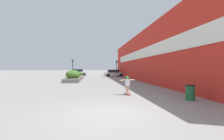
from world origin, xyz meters
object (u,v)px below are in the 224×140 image
Objects in this scene: skateboard at (127,94)px; car_leftmost at (139,72)px; traffic_light_right at (117,66)px; trash_bin at (190,93)px; traffic_light_left at (73,65)px; skateboarder at (127,83)px; car_center_right at (114,73)px; car_center_left at (78,72)px.

car_leftmost reaches higher than skateboard.
skateboard is 19.71m from traffic_light_right.
car_leftmost is 8.87m from traffic_light_right.
trash_bin is 22.70m from traffic_light_left.
skateboarder is 0.26× the size of car_center_right.
traffic_light_left is at bearing -3.34° from car_center_left.
car_center_right is at bearing 66.18° from skateboarder.
skateboarder reaches higher than trash_bin.
traffic_light_right is (2.46, 19.44, 1.44)m from skateboarder.
traffic_light_right is at bearing 64.91° from skateboarder.
car_center_left is at bearing 106.92° from trash_bin.
trash_bin is at bearing 16.92° from car_center_left.
car_center_right reaches higher than car_leftmost.
trash_bin is 0.25× the size of traffic_light_right.
car_center_left is (-5.44, 25.61, 0.74)m from skateboard.
car_center_left is at bearing 84.12° from skateboard.
car_leftmost is at bearing 52.95° from skateboarder.
traffic_light_left reaches higher than car_center_left.
traffic_light_left is at bearing -175.86° from traffic_light_right.
trash_bin is 0.20× the size of car_center_left.
skateboard is at bearing 160.82° from car_leftmost.
trash_bin is 28.87m from car_center_left.
car_center_right is 3.57m from traffic_light_right.
car_center_right is at bearing 69.50° from car_center_left.
skateboarder reaches higher than skateboard.
traffic_light_left is (-8.80, 20.84, 1.85)m from trash_bin.
car_center_left reaches higher than skateboarder.
car_center_right is (2.37, 22.69, -0.02)m from skateboarder.
traffic_light_right reaches higher than car_leftmost.
traffic_light_right is (-6.38, -5.99, 1.48)m from car_leftmost.
car_center_left is 8.34m from car_center_right.
car_leftmost is 14.29m from car_center_left.
skateboarder is at bearing 45.57° from skateboard.
skateboarder is (0.00, 0.00, 0.71)m from skateboard.
traffic_light_right reaches higher than trash_bin.
skateboard is 26.19m from car_center_left.
skateboarder is at bearing -97.22° from traffic_light_right.
car_center_left is (-5.44, 25.61, 0.03)m from skateboarder.
skateboarder is 0.30× the size of car_leftmost.
car_center_left reaches higher than car_center_right.
traffic_light_right is (2.46, 19.44, 2.15)m from skateboard.
skateboard is at bearing -72.79° from traffic_light_left.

